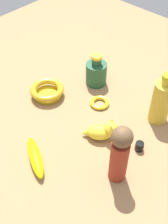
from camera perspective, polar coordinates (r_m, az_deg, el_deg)
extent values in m
plane|color=#936D47|center=(1.19, 0.00, -2.35)|extent=(2.00, 2.00, 0.00)
cylinder|color=maroon|center=(0.98, 6.78, -9.46)|extent=(0.07, 0.07, 0.18)
sphere|color=brown|center=(0.88, 7.45, -4.86)|extent=(0.07, 0.07, 0.07)
cylinder|color=black|center=(1.12, 10.72, -6.76)|extent=(0.03, 0.03, 0.02)
cylinder|color=yellow|center=(1.11, 10.79, -6.45)|extent=(0.03, 0.03, 0.00)
cylinder|color=black|center=(1.11, 10.84, -6.19)|extent=(0.03, 0.03, 0.01)
cylinder|color=gold|center=(1.18, 14.78, 1.78)|extent=(0.08, 0.08, 0.19)
cylinder|color=gold|center=(1.12, 15.78, 5.73)|extent=(0.03, 0.03, 0.03)
cylinder|color=gold|center=(1.10, 16.00, 6.61)|extent=(0.04, 0.04, 0.02)
cylinder|color=#245032|center=(1.35, 2.39, 7.50)|extent=(0.10, 0.10, 0.11)
cylinder|color=#245032|center=(1.31, 2.48, 9.90)|extent=(0.04, 0.04, 0.03)
cylinder|color=yellow|center=(1.30, 2.52, 10.75)|extent=(0.05, 0.05, 0.01)
cylinder|color=gold|center=(1.32, -7.11, 3.38)|extent=(0.12, 0.12, 0.01)
torus|color=#BD941A|center=(1.30, -7.22, 4.33)|extent=(0.15, 0.15, 0.03)
torus|color=yellow|center=(1.27, 3.08, 1.81)|extent=(0.08, 0.08, 0.02)
ellipsoid|color=#DBD608|center=(1.08, -9.49, -8.68)|extent=(0.19, 0.13, 0.04)
ellipsoid|color=yellow|center=(1.12, 3.05, -3.91)|extent=(0.12, 0.11, 0.06)
sphere|color=yellow|center=(1.10, 5.31, -3.19)|extent=(0.05, 0.05, 0.05)
cone|color=yellow|center=(1.10, 5.44, -1.80)|extent=(0.02, 0.02, 0.02)
cone|color=yellow|center=(1.08, 5.33, -2.97)|extent=(0.02, 0.02, 0.02)
ellipsoid|color=yellow|center=(1.14, 0.76, -4.09)|extent=(0.05, 0.04, 0.02)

